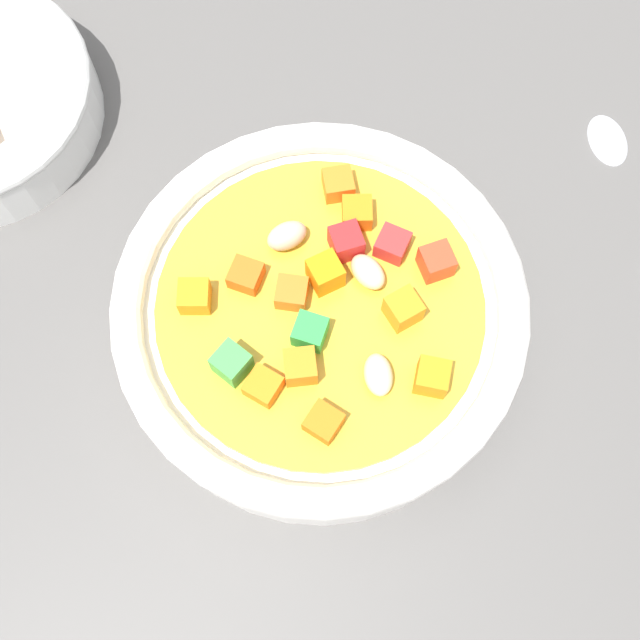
{
  "coord_description": "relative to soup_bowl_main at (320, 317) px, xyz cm",
  "views": [
    {
      "loc": [
        -9.93,
        -9.32,
        41.05
      ],
      "look_at": [
        0.0,
        0.0,
        2.38
      ],
      "focal_mm": 45.97,
      "sensor_mm": 36.0,
      "label": 1
    }
  ],
  "objects": [
    {
      "name": "ground_plane",
      "position": [
        -0.01,
        0.01,
        -3.82
      ],
      "size": [
        140.0,
        140.0,
        2.0
      ],
      "primitive_type": "cube",
      "color": "#565451"
    },
    {
      "name": "soup_bowl_main",
      "position": [
        0.0,
        0.0,
        0.0
      ],
      "size": [
        20.07,
        20.07,
        6.02
      ],
      "color": "white",
      "rests_on": "ground_plane"
    }
  ]
}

